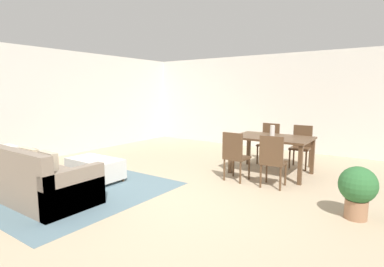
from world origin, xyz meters
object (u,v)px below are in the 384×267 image
object	(u,v)px
dining_table	(272,141)
potted_plant	(358,189)
vase_centerpiece	(272,131)
dining_chair_near_left	(235,154)
book_on_ottoman	(94,156)
dining_chair_far_left	(269,141)
dining_chair_far_right	(301,144)
dining_chair_near_right	(272,158)
couch	(35,181)
ottoman_table	(95,168)

from	to	relation	value
dining_table	potted_plant	distance (m)	2.27
dining_table	vase_centerpiece	size ratio (longest dim) A/B	6.53
dining_table	vase_centerpiece	xyz separation A→B (m)	(0.01, -0.03, 0.21)
vase_centerpiece	dining_table	bearing A→B (deg)	117.16
dining_chair_near_left	book_on_ottoman	world-z (taller)	dining_chair_near_left
dining_chair_far_left	dining_chair_far_right	distance (m)	0.73
dining_chair_far_right	dining_chair_near_right	bearing A→B (deg)	-90.18
vase_centerpiece	potted_plant	distance (m)	2.28
dining_chair_near_left	vase_centerpiece	distance (m)	1.01
couch	book_on_ottoman	world-z (taller)	couch
vase_centerpiece	dining_chair_near_right	bearing A→B (deg)	-68.94
vase_centerpiece	dining_chair_far_right	bearing A→B (deg)	69.59
couch	dining_chair_near_right	size ratio (longest dim) A/B	2.22
dining_chair_far_right	book_on_ottoman	xyz separation A→B (m)	(-2.99, -3.16, -0.09)
dining_chair_near_right	dining_chair_far_right	xyz separation A→B (m)	(0.01, 1.76, 0.00)
dining_chair_far_right	dining_chair_far_left	bearing A→B (deg)	-179.22
dining_chair_near_right	potted_plant	world-z (taller)	dining_chair_near_right
ottoman_table	dining_chair_far_left	xyz separation A→B (m)	(2.15, 3.22, 0.28)
dining_chair_far_left	dining_chair_near_left	bearing A→B (deg)	-89.75
potted_plant	dining_chair_near_left	bearing A→B (deg)	164.25
dining_table	dining_chair_far_left	bearing A→B (deg)	113.58
couch	book_on_ottoman	size ratio (longest dim) A/B	7.85
vase_centerpiece	book_on_ottoman	xyz separation A→B (m)	(-2.66, -2.26, -0.44)
book_on_ottoman	potted_plant	bearing A→B (deg)	10.56
dining_chair_near_left	vase_centerpiece	bearing A→B (deg)	66.14
dining_chair_far_right	book_on_ottoman	size ratio (longest dim) A/B	3.54
dining_chair_far_right	book_on_ottoman	bearing A→B (deg)	-133.43
dining_chair_near_left	dining_chair_far_left	distance (m)	1.76
dining_chair_far_left	dining_table	bearing A→B (deg)	-66.42
dining_chair_near_left	dining_chair_far_right	size ratio (longest dim) A/B	1.00
dining_chair_near_right	dining_chair_far_right	size ratio (longest dim) A/B	1.00
dining_chair_near_left	dining_chair_near_right	distance (m)	0.71
dining_chair_near_left	dining_chair_far_right	bearing A→B (deg)	67.88
dining_chair_near_left	dining_chair_near_right	bearing A→B (deg)	0.86
dining_chair_near_right	potted_plant	distance (m)	1.49
couch	ottoman_table	world-z (taller)	couch
dining_chair_near_left	book_on_ottoman	distance (m)	2.67
book_on_ottoman	couch	bearing A→B (deg)	-81.30
couch	dining_chair_far_left	xyz separation A→B (m)	(2.08, 4.39, 0.23)
dining_chair_near_right	dining_chair_far_right	distance (m)	1.76
couch	dining_table	distance (m)	4.31
ottoman_table	book_on_ottoman	size ratio (longest dim) A/B	4.10
dining_chair_near_left	potted_plant	distance (m)	2.16
dining_chair_near_right	vase_centerpiece	xyz separation A→B (m)	(-0.33, 0.86, 0.36)
ottoman_table	dining_chair_far_right	distance (m)	4.34
couch	dining_chair_far_left	bearing A→B (deg)	64.66
couch	book_on_ottoman	distance (m)	1.26
ottoman_table	dining_chair_near_left	xyz separation A→B (m)	(2.16, 1.46, 0.28)
dining_table	dining_chair_far_right	world-z (taller)	dining_chair_far_right
dining_chair_near_right	book_on_ottoman	xyz separation A→B (m)	(-2.99, -1.41, -0.09)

